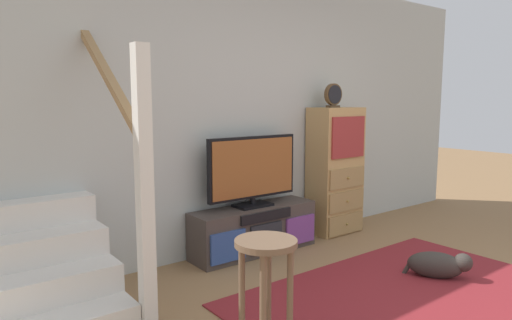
{
  "coord_description": "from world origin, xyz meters",
  "views": [
    {
      "loc": [
        -2.88,
        -1.2,
        1.47
      ],
      "look_at": [
        -0.47,
        1.95,
        0.94
      ],
      "focal_mm": 32.07,
      "sensor_mm": 36.0,
      "label": 1
    }
  ],
  "objects_px": {
    "side_cabinet": "(335,171)",
    "bar_stool_near": "(266,273)",
    "media_console": "(254,230)",
    "dog": "(439,265)",
    "desk_clock": "(333,96)",
    "television": "(253,169)"
  },
  "relations": [
    {
      "from": "television",
      "to": "desk_clock",
      "type": "distance_m",
      "value": 1.26
    },
    {
      "from": "side_cabinet",
      "to": "bar_stool_near",
      "type": "relative_size",
      "value": 1.91
    },
    {
      "from": "side_cabinet",
      "to": "dog",
      "type": "bearing_deg",
      "value": -102.06
    },
    {
      "from": "television",
      "to": "side_cabinet",
      "type": "bearing_deg",
      "value": -0.7
    },
    {
      "from": "side_cabinet",
      "to": "desk_clock",
      "type": "relative_size",
      "value": 5.45
    },
    {
      "from": "side_cabinet",
      "to": "dog",
      "type": "distance_m",
      "value": 1.59
    },
    {
      "from": "desk_clock",
      "to": "dog",
      "type": "height_order",
      "value": "desk_clock"
    },
    {
      "from": "desk_clock",
      "to": "dog",
      "type": "xyz_separation_m",
      "value": [
        -0.23,
        -1.43,
        -1.39
      ]
    },
    {
      "from": "bar_stool_near",
      "to": "dog",
      "type": "xyz_separation_m",
      "value": [
        1.91,
        0.1,
        -0.42
      ]
    },
    {
      "from": "media_console",
      "to": "television",
      "type": "distance_m",
      "value": 0.58
    },
    {
      "from": "dog",
      "to": "media_console",
      "type": "bearing_deg",
      "value": 119.56
    },
    {
      "from": "media_console",
      "to": "television",
      "type": "relative_size",
      "value": 1.3
    },
    {
      "from": "media_console",
      "to": "dog",
      "type": "relative_size",
      "value": 2.64
    },
    {
      "from": "media_console",
      "to": "bar_stool_near",
      "type": "bearing_deg",
      "value": -125.41
    },
    {
      "from": "media_console",
      "to": "television",
      "type": "bearing_deg",
      "value": 90.0
    },
    {
      "from": "media_console",
      "to": "dog",
      "type": "bearing_deg",
      "value": -60.44
    },
    {
      "from": "bar_stool_near",
      "to": "dog",
      "type": "bearing_deg",
      "value": 3.08
    },
    {
      "from": "side_cabinet",
      "to": "dog",
      "type": "xyz_separation_m",
      "value": [
        -0.31,
        -1.45,
        -0.57
      ]
    },
    {
      "from": "media_console",
      "to": "side_cabinet",
      "type": "distance_m",
      "value": 1.22
    },
    {
      "from": "television",
      "to": "desk_clock",
      "type": "xyz_separation_m",
      "value": [
        1.05,
        -0.03,
        0.7
      ]
    },
    {
      "from": "media_console",
      "to": "side_cabinet",
      "type": "relative_size",
      "value": 0.93
    },
    {
      "from": "side_cabinet",
      "to": "bar_stool_near",
      "type": "height_order",
      "value": "side_cabinet"
    }
  ]
}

